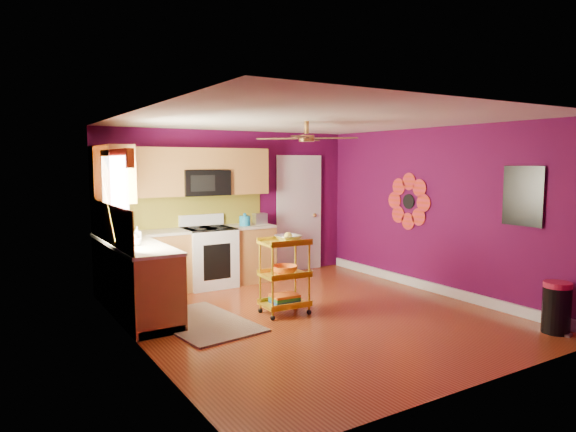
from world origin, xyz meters
TOP-DOWN VIEW (x-y plane):
  - ground at (0.00, 0.00)m, footprint 5.00×5.00m
  - room_envelope at (0.03, 0.00)m, footprint 4.54×5.04m
  - lower_cabinets at (-1.35, 1.82)m, footprint 2.81×2.31m
  - electric_range at (-0.55, 2.17)m, footprint 0.76×0.66m
  - upper_cabinetry at (-1.24, 2.17)m, footprint 2.80×2.30m
  - left_window at (-2.22, 1.05)m, footprint 0.08×1.35m
  - panel_door at (1.35, 2.47)m, footprint 0.95×0.11m
  - right_wall_art at (2.23, -0.34)m, footprint 0.04×2.74m
  - ceiling_fan at (0.00, 0.20)m, footprint 1.01×1.01m
  - shag_rug at (-1.37, 0.44)m, footprint 1.14×1.66m
  - rolling_cart at (-0.29, 0.25)m, footprint 0.62×0.47m
  - trash_can at (1.99, -2.04)m, footprint 0.37×0.38m
  - teal_kettle at (0.08, 2.13)m, footprint 0.18×0.18m
  - toaster at (0.40, 2.21)m, footprint 0.22×0.15m
  - soap_bottle_a at (-1.89, 1.37)m, footprint 0.09×0.09m
  - soap_bottle_b at (-1.97, 1.26)m, footprint 0.13×0.13m
  - counter_dish at (-1.96, 1.69)m, footprint 0.29×0.29m
  - counter_cup at (-1.99, 1.03)m, footprint 0.11×0.11m

SIDE VIEW (x-z plane):
  - ground at x=0.00m, z-range 0.00..0.00m
  - shag_rug at x=-1.37m, z-range 0.00..0.02m
  - trash_can at x=1.99m, z-range 0.00..0.60m
  - lower_cabinets at x=-1.35m, z-range -0.04..0.90m
  - electric_range at x=-0.55m, z-range -0.08..1.05m
  - rolling_cart at x=-0.29m, z-range 0.01..1.09m
  - counter_dish at x=-1.96m, z-range 0.94..1.01m
  - counter_cup at x=-1.99m, z-range 0.94..1.03m
  - soap_bottle_b at x=-1.97m, z-range 0.94..1.11m
  - teal_kettle at x=0.08m, z-range 0.92..1.13m
  - panel_door at x=1.35m, z-range -0.05..2.10m
  - toaster at x=0.40m, z-range 0.94..1.12m
  - soap_bottle_a at x=-1.89m, z-range 0.94..1.14m
  - right_wall_art at x=2.23m, z-range 0.92..1.96m
  - room_envelope at x=0.03m, z-range 0.37..2.89m
  - left_window at x=-2.22m, z-range 1.20..2.28m
  - upper_cabinetry at x=-1.24m, z-range 1.17..2.43m
  - ceiling_fan at x=0.00m, z-range 2.16..2.42m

